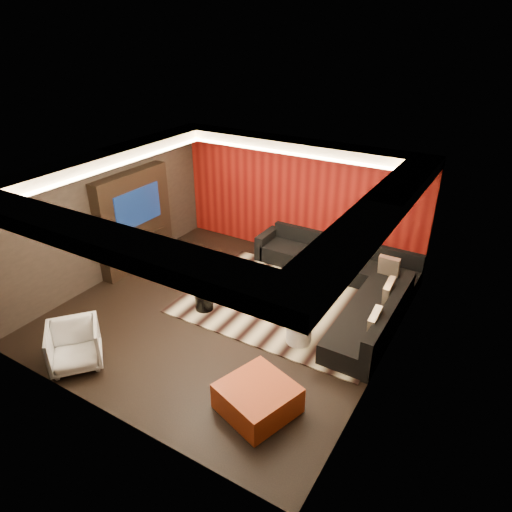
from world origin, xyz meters
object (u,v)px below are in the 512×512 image
Objects in this scene: white_side_table at (299,329)px; armchair at (74,346)px; orange_ottoman at (258,398)px; drum_stool at (204,299)px; coffee_table at (258,278)px; sectional_sofa at (347,282)px.

white_side_table is 3.74m from armchair.
white_side_table is 0.58× the size of orange_ottoman.
coffee_table is at bearing 75.59° from drum_stool.
armchair is (-0.84, -2.36, 0.14)m from drum_stool.
drum_stool is 0.11× the size of sectional_sofa.
drum_stool reaches higher than coffee_table.
drum_stool is 2.79m from orange_ottoman.
sectional_sofa is (2.17, 2.01, 0.03)m from drum_stool.
sectional_sofa reaches higher than white_side_table.
coffee_table is 1.90× the size of white_side_table.
white_side_table reaches higher than orange_ottoman.
orange_ottoman is 3.69m from sectional_sofa.
sectional_sofa is (1.80, 0.57, 0.15)m from coffee_table.
sectional_sofa is at bearing 5.64° from armchair.
drum_stool is 0.43× the size of orange_ottoman.
white_side_table is at bearing -94.05° from sectional_sofa.
orange_ottoman is at bearing -37.36° from armchair.
sectional_sofa is at bearing 85.95° from white_side_table.
armchair is 5.30m from sectional_sofa.
orange_ottoman is 3.13m from armchair.
drum_stool is 0.75× the size of white_side_table.
white_side_table is 0.69× the size of armchair.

